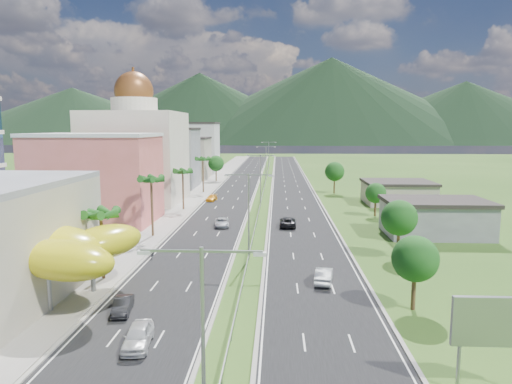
# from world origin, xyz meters

# --- Properties ---
(ground) EXTENTS (500.00, 500.00, 0.00)m
(ground) POSITION_xyz_m (0.00, 0.00, 0.00)
(ground) COLOR #2D5119
(ground) RESTS_ON ground
(road_left) EXTENTS (11.00, 260.00, 0.04)m
(road_left) POSITION_xyz_m (-7.50, 90.00, 0.02)
(road_left) COLOR black
(road_left) RESTS_ON ground
(road_right) EXTENTS (11.00, 260.00, 0.04)m
(road_right) POSITION_xyz_m (7.50, 90.00, 0.02)
(road_right) COLOR black
(road_right) RESTS_ON ground
(sidewalk_left) EXTENTS (7.00, 260.00, 0.12)m
(sidewalk_left) POSITION_xyz_m (-17.00, 90.00, 0.06)
(sidewalk_left) COLOR gray
(sidewalk_left) RESTS_ON ground
(median_guardrail) EXTENTS (0.10, 216.06, 0.76)m
(median_guardrail) POSITION_xyz_m (0.00, 71.99, 0.62)
(median_guardrail) COLOR gray
(median_guardrail) RESTS_ON ground
(streetlight_median_a) EXTENTS (6.04, 0.25, 11.00)m
(streetlight_median_a) POSITION_xyz_m (0.00, -25.00, 6.75)
(streetlight_median_a) COLOR gray
(streetlight_median_a) RESTS_ON ground
(streetlight_median_b) EXTENTS (6.04, 0.25, 11.00)m
(streetlight_median_b) POSITION_xyz_m (0.00, 10.00, 6.75)
(streetlight_median_b) COLOR gray
(streetlight_median_b) RESTS_ON ground
(streetlight_median_c) EXTENTS (6.04, 0.25, 11.00)m
(streetlight_median_c) POSITION_xyz_m (0.00, 50.00, 6.75)
(streetlight_median_c) COLOR gray
(streetlight_median_c) RESTS_ON ground
(streetlight_median_d) EXTENTS (6.04, 0.25, 11.00)m
(streetlight_median_d) POSITION_xyz_m (0.00, 95.00, 6.75)
(streetlight_median_d) COLOR gray
(streetlight_median_d) RESTS_ON ground
(streetlight_median_e) EXTENTS (6.04, 0.25, 11.00)m
(streetlight_median_e) POSITION_xyz_m (0.00, 140.00, 6.75)
(streetlight_median_e) COLOR gray
(streetlight_median_e) RESTS_ON ground
(lime_canopy) EXTENTS (18.00, 15.00, 7.40)m
(lime_canopy) POSITION_xyz_m (-20.00, -4.00, 4.99)
(lime_canopy) COLOR gold
(lime_canopy) RESTS_ON ground
(pink_shophouse) EXTENTS (20.00, 15.00, 15.00)m
(pink_shophouse) POSITION_xyz_m (-28.00, 32.00, 7.50)
(pink_shophouse) COLOR #D46357
(pink_shophouse) RESTS_ON ground
(domed_building) EXTENTS (20.00, 20.00, 28.70)m
(domed_building) POSITION_xyz_m (-28.00, 55.00, 11.35)
(domed_building) COLOR beige
(domed_building) RESTS_ON ground
(midrise_grey) EXTENTS (16.00, 15.00, 16.00)m
(midrise_grey) POSITION_xyz_m (-27.00, 80.00, 8.00)
(midrise_grey) COLOR slate
(midrise_grey) RESTS_ON ground
(midrise_beige) EXTENTS (16.00, 15.00, 13.00)m
(midrise_beige) POSITION_xyz_m (-27.00, 102.00, 6.50)
(midrise_beige) COLOR #9E9882
(midrise_beige) RESTS_ON ground
(midrise_white) EXTENTS (16.00, 15.00, 18.00)m
(midrise_white) POSITION_xyz_m (-27.00, 125.00, 9.00)
(midrise_white) COLOR silver
(midrise_white) RESTS_ON ground
(billboard) EXTENTS (5.20, 0.35, 6.20)m
(billboard) POSITION_xyz_m (17.00, -18.00, 4.42)
(billboard) COLOR gray
(billboard) RESTS_ON ground
(shed_near) EXTENTS (15.00, 10.00, 5.00)m
(shed_near) POSITION_xyz_m (28.00, 25.00, 2.50)
(shed_near) COLOR slate
(shed_near) RESTS_ON ground
(shed_far) EXTENTS (14.00, 12.00, 4.40)m
(shed_far) POSITION_xyz_m (30.00, 55.00, 2.20)
(shed_far) COLOR #9E9882
(shed_far) RESTS_ON ground
(palm_tree_b) EXTENTS (3.60, 3.60, 8.10)m
(palm_tree_b) POSITION_xyz_m (-15.50, 2.00, 7.06)
(palm_tree_b) COLOR #47301C
(palm_tree_b) RESTS_ON ground
(palm_tree_c) EXTENTS (3.60, 3.60, 9.60)m
(palm_tree_c) POSITION_xyz_m (-15.50, 22.00, 8.50)
(palm_tree_c) COLOR #47301C
(palm_tree_c) RESTS_ON ground
(palm_tree_d) EXTENTS (3.60, 3.60, 8.60)m
(palm_tree_d) POSITION_xyz_m (-15.50, 45.00, 7.54)
(palm_tree_d) COLOR #47301C
(palm_tree_d) RESTS_ON ground
(palm_tree_e) EXTENTS (3.60, 3.60, 9.40)m
(palm_tree_e) POSITION_xyz_m (-15.50, 70.00, 8.31)
(palm_tree_e) COLOR #47301C
(palm_tree_e) RESTS_ON ground
(leafy_tree_lfar) EXTENTS (4.90, 4.90, 8.05)m
(leafy_tree_lfar) POSITION_xyz_m (-15.50, 95.00, 5.58)
(leafy_tree_lfar) COLOR #47301C
(leafy_tree_lfar) RESTS_ON ground
(leafy_tree_ra) EXTENTS (4.20, 4.20, 6.90)m
(leafy_tree_ra) POSITION_xyz_m (16.00, -5.00, 4.78)
(leafy_tree_ra) COLOR #47301C
(leafy_tree_ra) RESTS_ON ground
(leafy_tree_rb) EXTENTS (4.55, 4.55, 7.47)m
(leafy_tree_rb) POSITION_xyz_m (19.00, 12.00, 5.18)
(leafy_tree_rb) COLOR #47301C
(leafy_tree_rb) RESTS_ON ground
(leafy_tree_rc) EXTENTS (3.85, 3.85, 6.33)m
(leafy_tree_rc) POSITION_xyz_m (22.00, 40.00, 4.37)
(leafy_tree_rc) COLOR #47301C
(leafy_tree_rc) RESTS_ON ground
(leafy_tree_rd) EXTENTS (4.90, 4.90, 8.05)m
(leafy_tree_rd) POSITION_xyz_m (18.00, 70.00, 5.58)
(leafy_tree_rd) COLOR #47301C
(leafy_tree_rd) RESTS_ON ground
(mountain_ridge) EXTENTS (860.00, 140.00, 90.00)m
(mountain_ridge) POSITION_xyz_m (60.00, 450.00, 0.00)
(mountain_ridge) COLOR black
(mountain_ridge) RESTS_ON ground
(car_white_near_left) EXTENTS (2.43, 4.97, 1.63)m
(car_white_near_left) POSITION_xyz_m (-6.97, -13.22, 0.86)
(car_white_near_left) COLOR silver
(car_white_near_left) RESTS_ON road_left
(car_dark_left) EXTENTS (2.08, 4.35, 1.37)m
(car_dark_left) POSITION_xyz_m (-10.28, -7.01, 0.73)
(car_dark_left) COLOR black
(car_dark_left) RESTS_ON road_left
(car_silver_mid_left) EXTENTS (2.91, 5.30, 1.41)m
(car_silver_mid_left) POSITION_xyz_m (-5.73, 29.36, 0.74)
(car_silver_mid_left) COLOR #AEB0B6
(car_silver_mid_left) RESTS_ON road_left
(car_yellow_far_left) EXTENTS (2.39, 4.75, 1.32)m
(car_yellow_far_left) POSITION_xyz_m (-11.37, 56.36, 0.70)
(car_yellow_far_left) COLOR orange
(car_yellow_far_left) RESTS_ON road_left
(car_silver_right) EXTENTS (2.51, 5.12, 1.62)m
(car_silver_right) POSITION_xyz_m (8.59, 1.96, 0.85)
(car_silver_right) COLOR #ACAFB4
(car_silver_right) RESTS_ON road_right
(car_dark_far_right) EXTENTS (2.75, 5.81, 1.60)m
(car_dark_far_right) POSITION_xyz_m (5.32, 29.82, 0.84)
(car_dark_far_right) COLOR black
(car_dark_far_right) RESTS_ON road_right
(motorcycle) EXTENTS (0.93, 2.09, 1.29)m
(motorcycle) POSITION_xyz_m (-12.30, 10.25, 0.69)
(motorcycle) COLOR black
(motorcycle) RESTS_ON road_left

